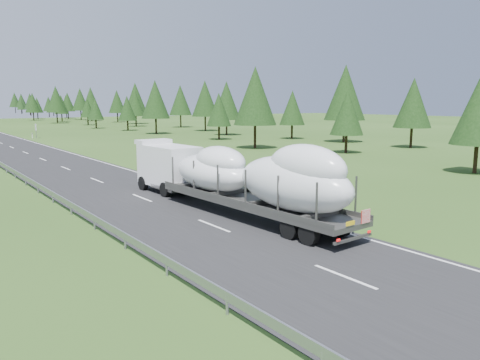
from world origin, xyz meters
TOP-DOWN VIEW (x-y plane):
  - ground at (0.00, 0.00)m, footprint 400.00×400.00m
  - highway_sign at (7.20, 80.00)m, footprint 0.08×0.90m
  - tree_line_right at (40.03, 120.81)m, footprint 26.67×338.01m
  - boat_truck at (2.60, 10.90)m, footprint 3.41×19.85m

SIDE VIEW (x-z plane):
  - ground at x=0.00m, z-range 0.00..0.00m
  - highway_sign at x=7.20m, z-range 0.51..3.11m
  - boat_truck at x=2.60m, z-range 0.08..4.54m
  - tree_line_right at x=40.03m, z-range 0.65..13.17m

